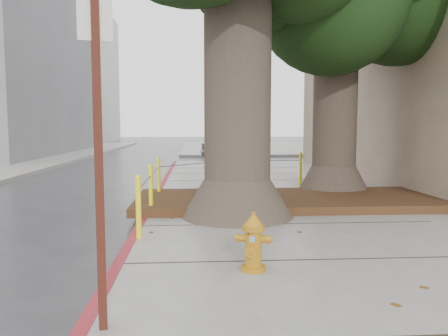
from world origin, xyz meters
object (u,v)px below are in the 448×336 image
at_px(fire_hydrant, 253,242).
at_px(car_red, 342,148).
at_px(signpost, 98,144).
at_px(car_dark, 9,149).
at_px(car_silver, 233,148).

xyz_separation_m(fire_hydrant, car_red, (7.47, 18.87, 0.14)).
xyz_separation_m(signpost, car_red, (8.88, 20.21, -1.04)).
bearing_deg(car_dark, signpost, -61.44).
height_order(car_red, car_dark, car_dark).
bearing_deg(fire_hydrant, car_silver, 101.21).
height_order(signpost, car_silver, signpost).
distance_m(fire_hydrant, car_silver, 19.39).
height_order(car_silver, car_red, car_red).
distance_m(signpost, car_dark, 21.97).
relative_size(fire_hydrant, car_red, 0.18).
relative_size(car_red, car_dark, 0.87).
height_order(fire_hydrant, signpost, signpost).
distance_m(car_red, car_dark, 17.84).
height_order(fire_hydrant, car_dark, car_dark).
bearing_deg(car_red, car_silver, 85.08).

